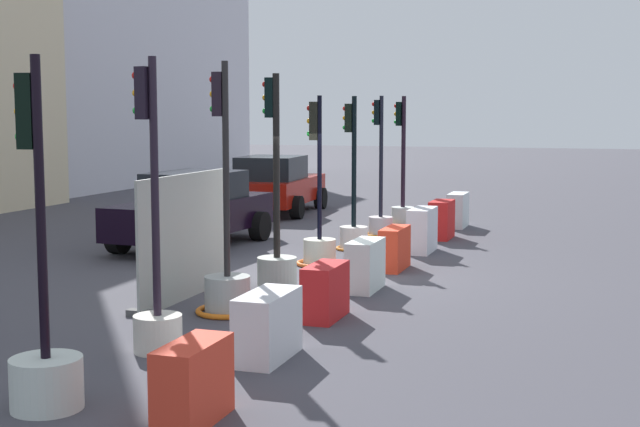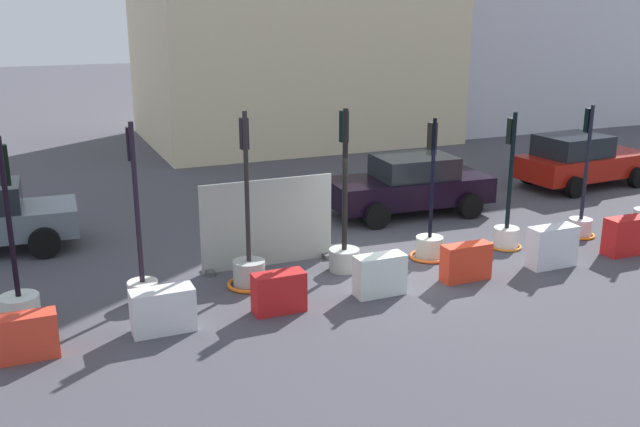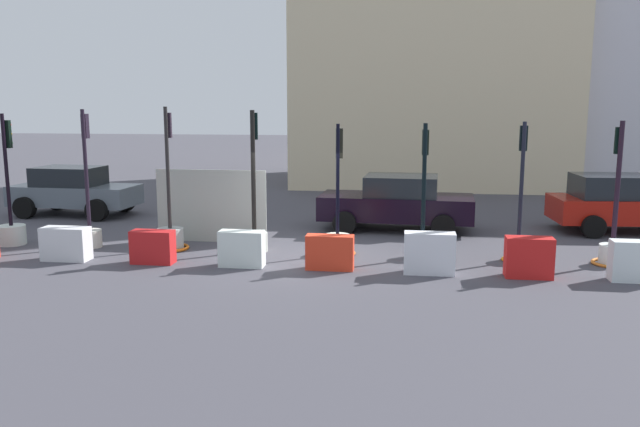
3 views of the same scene
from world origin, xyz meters
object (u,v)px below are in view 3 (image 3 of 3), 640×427
(traffic_light_4, at_px, (338,234))
(construction_barrier_6, at_px, (529,257))
(traffic_light_2, at_px, (170,230))
(construction_barrier_2, at_px, (153,247))
(construction_barrier_1, at_px, (66,244))
(traffic_light_1, at_px, (89,220))
(construction_barrier_5, at_px, (429,253))
(traffic_light_5, at_px, (422,235))
(car_grey_saloon, at_px, (74,191))
(traffic_light_0, at_px, (11,222))
(construction_barrier_3, at_px, (242,249))
(car_black_sedan, at_px, (397,203))
(construction_barrier_4, at_px, (330,252))
(traffic_light_3, at_px, (254,225))
(traffic_light_6, at_px, (519,238))
(car_red_compact, at_px, (625,204))
(traffic_light_7, at_px, (613,241))
(construction_barrier_7, at_px, (636,261))

(traffic_light_4, height_order, construction_barrier_6, traffic_light_4)
(traffic_light_2, xyz_separation_m, construction_barrier_2, (0.12, -1.45, -0.11))
(construction_barrier_6, bearing_deg, construction_barrier_1, 179.60)
(traffic_light_1, distance_m, construction_barrier_5, 8.77)
(traffic_light_5, bearing_deg, car_grey_saloon, 158.56)
(traffic_light_0, distance_m, construction_barrier_1, 2.73)
(construction_barrier_2, bearing_deg, construction_barrier_1, 179.81)
(construction_barrier_2, bearing_deg, construction_barrier_5, -0.47)
(construction_barrier_3, relative_size, car_grey_saloon, 0.24)
(traffic_light_0, height_order, car_black_sedan, traffic_light_0)
(traffic_light_4, relative_size, construction_barrier_4, 3.00)
(traffic_light_0, height_order, traffic_light_4, traffic_light_0)
(construction_barrier_5, bearing_deg, construction_barrier_4, 178.51)
(traffic_light_3, bearing_deg, construction_barrier_3, -87.30)
(traffic_light_3, xyz_separation_m, construction_barrier_6, (6.40, -1.60, -0.24))
(traffic_light_3, bearing_deg, traffic_light_2, -177.91)
(construction_barrier_2, distance_m, car_grey_saloon, 7.85)
(traffic_light_0, xyz_separation_m, car_black_sedan, (10.06, 3.40, 0.21))
(traffic_light_4, relative_size, car_grey_saloon, 0.77)
(traffic_light_2, relative_size, construction_barrier_3, 3.53)
(traffic_light_1, distance_m, traffic_light_3, 4.35)
(traffic_light_6, height_order, car_grey_saloon, traffic_light_6)
(construction_barrier_5, height_order, construction_barrier_6, construction_barrier_5)
(construction_barrier_6, relative_size, car_red_compact, 0.22)
(traffic_light_6, height_order, construction_barrier_5, traffic_light_6)
(traffic_light_7, distance_m, car_grey_saloon, 16.40)
(traffic_light_5, distance_m, construction_barrier_3, 4.34)
(traffic_light_6, xyz_separation_m, construction_barrier_2, (-8.48, -1.39, -0.17))
(traffic_light_7, height_order, construction_barrier_2, traffic_light_7)
(construction_barrier_2, xyz_separation_m, car_grey_saloon, (-5.18, 5.88, 0.44))
(traffic_light_1, height_order, construction_barrier_7, traffic_light_1)
(construction_barrier_6, bearing_deg, traffic_light_1, 172.22)
(traffic_light_5, distance_m, construction_barrier_5, 1.46)
(traffic_light_1, bearing_deg, car_black_sedan, 23.50)
(construction_barrier_4, bearing_deg, construction_barrier_1, 179.98)
(construction_barrier_5, xyz_separation_m, car_red_compact, (5.74, 5.49, 0.36))
(traffic_light_0, relative_size, traffic_light_1, 0.97)
(construction_barrier_7, bearing_deg, construction_barrier_5, 179.68)
(car_red_compact, bearing_deg, traffic_light_7, -110.40)
(construction_barrier_3, bearing_deg, traffic_light_2, 147.36)
(traffic_light_5, bearing_deg, car_red_compact, 34.54)
(traffic_light_3, distance_m, construction_barrier_5, 4.59)
(traffic_light_4, height_order, traffic_light_5, traffic_light_5)
(traffic_light_1, relative_size, traffic_light_2, 0.98)
(traffic_light_6, distance_m, construction_barrier_1, 10.74)
(traffic_light_0, bearing_deg, car_grey_saloon, 98.70)
(car_red_compact, relative_size, car_black_sedan, 0.98)
(traffic_light_0, height_order, traffic_light_5, traffic_light_0)
(traffic_light_3, bearing_deg, construction_barrier_4, -35.95)
(construction_barrier_5, distance_m, construction_barrier_6, 2.10)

